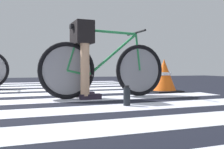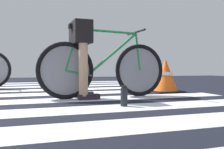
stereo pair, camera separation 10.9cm
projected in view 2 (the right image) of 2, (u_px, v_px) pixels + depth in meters
name	position (u px, v px, depth m)	size (l,w,h in m)	color
ground	(24.00, 96.00, 3.56)	(18.00, 14.00, 0.02)	black
crosswalk_markings	(25.00, 95.00, 3.62)	(5.40, 6.52, 0.00)	silver
bicycle_1_of_2	(104.00, 68.00, 3.29)	(1.74, 0.52, 0.93)	black
cyclist_1_of_2	(81.00, 49.00, 3.18)	(0.32, 0.42, 0.97)	tan
water_bottle	(124.00, 97.00, 2.55)	(0.07, 0.07, 0.21)	black
traffic_cone	(166.00, 76.00, 4.10)	(0.47, 0.47, 0.54)	black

